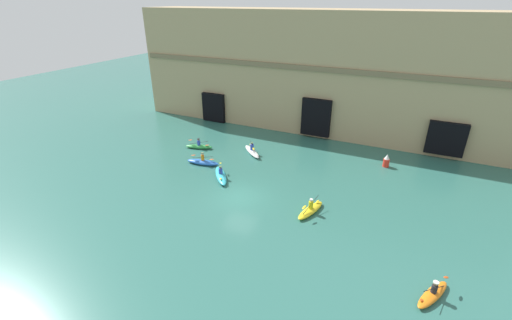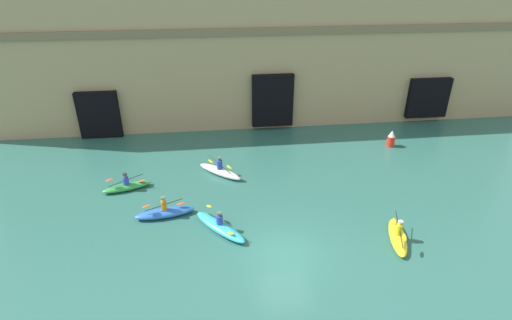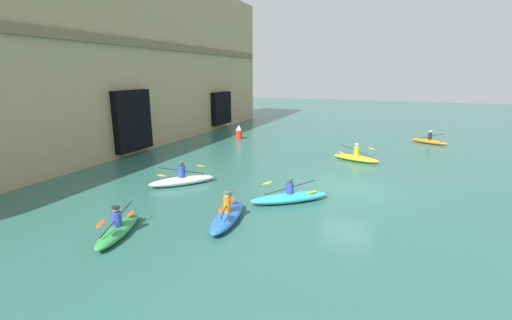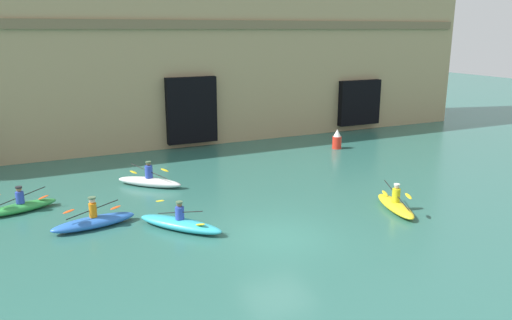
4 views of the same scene
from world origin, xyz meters
name	(u,v)px [view 2 (image 2 of 4)]	position (x,y,z in m)	size (l,w,h in m)	color
ground_plane	(285,253)	(0.00, 0.00, 0.00)	(120.00, 120.00, 0.00)	#2D665B
cliff_bluff	(259,37)	(1.05, 18.22, 6.54)	(44.33, 7.01, 13.14)	tan
kayak_cyan	(220,226)	(-2.98, 2.14, 0.24)	(2.87, 3.29, 1.11)	#33B2C6
kayak_white	(220,171)	(-2.75, 7.88, 0.27)	(2.90, 2.75, 1.23)	white
kayak_yellow	(398,236)	(5.66, 0.33, 0.23)	(1.53, 3.09, 1.14)	yellow
kayak_blue	(165,212)	(-5.86, 3.71, 0.25)	(3.23, 1.30, 1.21)	blue
kayak_green	(127,186)	(-8.32, 6.71, 0.24)	(2.91, 1.52, 1.09)	green
marker_buoy	(391,139)	(9.74, 10.59, 0.57)	(0.57, 0.57, 1.23)	red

